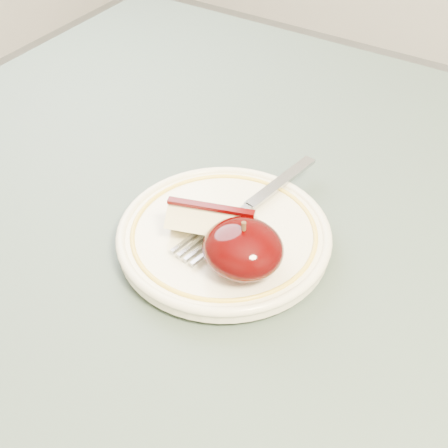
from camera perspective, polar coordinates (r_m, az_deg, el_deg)
The scene contains 5 objects.
table at distance 0.64m, azimuth 0.06°, elevation -8.23°, with size 0.90×0.90×0.75m.
plate at distance 0.57m, azimuth -0.00°, elevation -1.05°, with size 0.20×0.20×0.02m.
apple_half at distance 0.52m, azimuth 1.76°, elevation -2.27°, with size 0.07×0.07×0.05m.
apple_wedge at distance 0.55m, azimuth -1.18°, elevation 0.15°, with size 0.08×0.06×0.04m.
fork at distance 0.59m, azimuth 2.21°, elevation 1.54°, with size 0.05×0.19×0.00m.
Camera 1 is at (0.22, -0.35, 1.15)m, focal length 50.00 mm.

